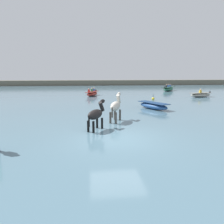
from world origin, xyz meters
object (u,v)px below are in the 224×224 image
boat_mid_outer (201,95)px  channel_buoy (153,99)px  horse_lead_black (96,115)px  boat_far_inshore (168,89)px  horse_trailing_pinto (116,107)px  boat_mid_channel (153,106)px  boat_far_offshore (92,94)px

boat_mid_outer → channel_buoy: (-6.59, -2.25, -0.10)m
horse_lead_black → boat_far_inshore: size_ratio=0.58×
horse_trailing_pinto → boat_mid_outer: (11.86, 11.88, -0.64)m
boat_mid_outer → boat_far_inshore: bearing=94.6°
horse_trailing_pinto → boat_mid_channel: (3.61, 4.10, -0.63)m
boat_far_inshore → boat_mid_channel: size_ratio=1.01×
boat_far_offshore → channel_buoy: boat_far_offshore is taller
boat_far_offshore → boat_mid_channel: bearing=-65.6°
horse_lead_black → boat_mid_outer: horse_lead_black is taller
horse_lead_black → boat_far_offshore: (0.06, 16.51, -0.50)m
horse_lead_black → channel_buoy: size_ratio=2.56×
channel_buoy → horse_trailing_pinto: bearing=-118.7°
channel_buoy → boat_mid_outer: bearing=18.9°
boat_far_inshore → channel_buoy: (-5.88, -11.07, -0.16)m
boat_mid_outer → channel_buoy: bearing=-161.1°
horse_lead_black → boat_far_offshore: horse_lead_black is taller
boat_mid_outer → horse_trailing_pinto: bearing=-135.0°
horse_lead_black → boat_mid_channel: (4.86, 5.94, -0.52)m
boat_far_offshore → boat_mid_channel: (4.80, -10.57, -0.02)m
boat_far_inshore → boat_mid_outer: (0.71, -8.82, -0.07)m
channel_buoy → horse_lead_black: bearing=-119.6°
horse_lead_black → boat_mid_channel: horse_lead_black is taller
horse_lead_black → boat_far_offshore: 16.52m
horse_lead_black → boat_far_inshore: (12.40, 22.54, -0.46)m
horse_lead_black → channel_buoy: 13.21m
horse_lead_black → boat_mid_channel: bearing=50.7°
horse_trailing_pinto → boat_mid_channel: size_ratio=0.65×
horse_trailing_pinto → boat_mid_outer: 16.79m
boat_mid_outer → boat_mid_channel: boat_mid_outer is taller
boat_far_inshore → channel_buoy: bearing=-118.0°
boat_far_offshore → boat_mid_channel: size_ratio=0.97×
boat_far_inshore → boat_mid_channel: boat_far_inshore is taller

